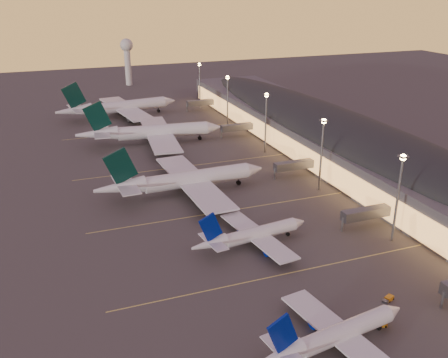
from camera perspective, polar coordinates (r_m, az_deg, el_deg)
ground at (r=132.40m, az=6.17°, el=-9.63°), size 700.00×700.00×0.00m
airliner_narrow_south at (r=105.19m, az=12.44°, el=-17.10°), size 36.38×32.81×13.00m
airliner_narrow_north at (r=138.68m, az=3.12°, el=-6.42°), size 36.01×32.41×12.86m
airliner_wide_near at (r=172.08m, az=-4.68°, el=-0.14°), size 60.62×55.17×19.42m
airliner_wide_mid at (r=229.11m, az=-8.38°, el=5.33°), size 65.62×60.08×20.99m
airliner_wide_far at (r=279.47m, az=-11.96°, el=8.02°), size 66.52×61.21×21.30m
terminal_building at (r=215.88m, az=12.43°, el=4.98°), size 56.35×255.00×17.46m
light_masts at (r=194.55m, az=7.35°, el=6.21°), size 2.20×217.20×25.90m
radar_tower at (r=368.87m, az=-11.02°, el=13.85°), size 9.00×9.00×32.50m
lane_markings at (r=164.83m, az=-0.04°, el=-2.95°), size 90.00×180.36×0.00m
baggage_tug_a at (r=115.47m, az=17.20°, el=-15.45°), size 4.23×3.01×1.18m
baggage_tug_b at (r=123.74m, az=18.24°, el=-12.90°), size 3.55×2.47×0.99m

